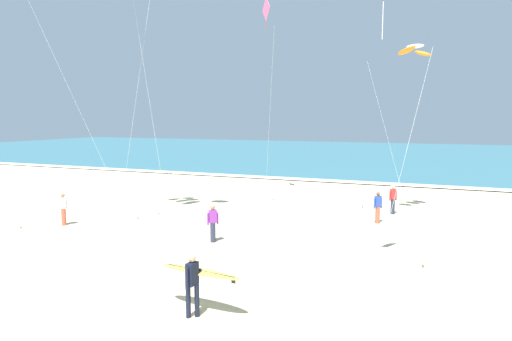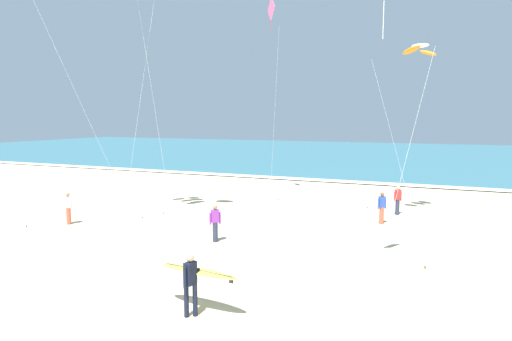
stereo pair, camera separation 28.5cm
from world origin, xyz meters
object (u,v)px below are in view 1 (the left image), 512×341
(kite_diamond_rose_distant, at_px, (266,14))
(bystander_red_top, at_px, (393,199))
(bystander_white_top, at_px, (63,209))
(bystander_blue_top, at_px, (378,207))
(bystander_purple_top, at_px, (213,223))
(surfer_lead, at_px, (196,276))
(kite_arc_ivory_high, at_px, (415,51))

(kite_diamond_rose_distant, bearing_deg, bystander_red_top, -17.15)
(bystander_white_top, bearing_deg, bystander_blue_top, 23.48)
(bystander_purple_top, bearing_deg, surfer_lead, -66.11)
(kite_diamond_rose_distant, distance_m, bystander_red_top, 14.03)
(bystander_purple_top, height_order, bystander_red_top, same)
(bystander_white_top, bearing_deg, bystander_purple_top, 0.75)
(bystander_purple_top, bearing_deg, bystander_red_top, 52.39)
(kite_arc_ivory_high, xyz_separation_m, bystander_purple_top, (-7.37, -8.19, -7.81))
(kite_diamond_rose_distant, height_order, bystander_blue_top, kite_diamond_rose_distant)
(kite_diamond_rose_distant, bearing_deg, bystander_blue_top, -32.78)
(surfer_lead, xyz_separation_m, kite_arc_ivory_high, (4.58, 14.49, 7.57))
(bystander_blue_top, height_order, bystander_white_top, same)
(bystander_white_top, bearing_deg, kite_arc_ivory_high, 28.17)
(surfer_lead, height_order, bystander_white_top, surfer_lead)
(kite_diamond_rose_distant, xyz_separation_m, bystander_purple_top, (1.80, -11.09, -10.97))
(surfer_lead, distance_m, kite_arc_ivory_high, 16.98)
(bystander_red_top, bearing_deg, bystander_white_top, -149.57)
(kite_diamond_rose_distant, bearing_deg, kite_arc_ivory_high, -17.56)
(bystander_white_top, bearing_deg, bystander_red_top, 30.43)
(bystander_white_top, relative_size, bystander_red_top, 1.00)
(surfer_lead, distance_m, bystander_purple_top, 6.90)
(kite_arc_ivory_high, xyz_separation_m, bystander_red_top, (-0.82, 0.32, -7.81))
(kite_diamond_rose_distant, xyz_separation_m, bystander_blue_top, (7.84, -5.05, -10.97))
(bystander_purple_top, relative_size, bystander_red_top, 1.00)
(surfer_lead, bearing_deg, kite_arc_ivory_high, 72.45)
(kite_arc_ivory_high, relative_size, kite_diamond_rose_distant, 0.69)
(bystander_blue_top, relative_size, bystander_purple_top, 1.00)
(kite_arc_ivory_high, xyz_separation_m, bystander_white_top, (-15.49, -8.30, -7.81))
(bystander_purple_top, bearing_deg, kite_arc_ivory_high, 48.00)
(kite_diamond_rose_distant, relative_size, bystander_purple_top, 8.09)
(surfer_lead, distance_m, bystander_white_top, 12.55)
(surfer_lead, bearing_deg, bystander_blue_top, 75.25)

